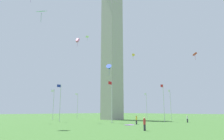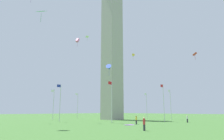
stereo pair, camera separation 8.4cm
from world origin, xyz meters
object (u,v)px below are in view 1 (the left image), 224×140
object	(u,v)px
flagpole_n	(60,101)
flagpole_ne	(112,100)
flagpole_nw	(53,103)
flagpole_se	(170,103)
person_red_shirt	(145,124)
person_white_shirt	(187,119)
flagpole_sw	(112,105)
kite_pink_box	(78,40)
flagpole_w	(77,104)
flagpole_s	(146,104)
flagpole_e	(164,101)
obelisk_monument	(112,47)
kite_blue_delta	(109,68)
picnic_blanket_near_first_person	(129,125)
kite_red_diamond	(195,54)
kite_green_diamond	(42,12)
person_yellow_shirt	(136,120)
kite_yellow_delta	(133,56)
kite_white_diamond	(87,37)

from	to	relation	value
flagpole_n	flagpole_ne	bearing A→B (deg)	112.50
flagpole_nw	flagpole_se	bearing A→B (deg)	135.00
flagpole_ne	person_red_shirt	size ratio (longest dim) A/B	5.04
person_white_shirt	flagpole_nw	bearing A→B (deg)	20.94
flagpole_sw	kite_pink_box	distance (m)	36.34
person_red_shirt	kite_pink_box	xyz separation A→B (m)	(-5.02, -23.11, 18.70)
flagpole_w	flagpole_sw	bearing A→B (deg)	157.50
flagpole_s	flagpole_w	bearing A→B (deg)	-45.00
flagpole_se	flagpole_sw	size ratio (longest dim) A/B	1.00
flagpole_e	flagpole_w	world-z (taller)	same
obelisk_monument	kite_blue_delta	world-z (taller)	obelisk_monument
flagpole_n	picnic_blanket_near_first_person	distance (m)	19.55
obelisk_monument	flagpole_w	bearing A→B (deg)	-89.82
flagpole_n	kite_blue_delta	bearing A→B (deg)	99.91
flagpole_sw	flagpole_nw	world-z (taller)	same
flagpole_sw	person_white_shirt	size ratio (longest dim) A/B	5.61
flagpole_w	person_red_shirt	distance (m)	49.97
flagpole_ne	flagpole_sw	world-z (taller)	same
picnic_blanket_near_first_person	kite_blue_delta	bearing A→B (deg)	-72.65
kite_red_diamond	kite_green_diamond	bearing A→B (deg)	-27.80
person_yellow_shirt	kite_red_diamond	xyz separation A→B (m)	(-10.53, 7.99, 13.65)
kite_yellow_delta	kite_pink_box	bearing A→B (deg)	-18.95
flagpole_se	kite_yellow_delta	size ratio (longest dim) A/B	5.27
flagpole_sw	flagpole_nw	size ratio (longest dim) A/B	1.00
flagpole_ne	person_yellow_shirt	world-z (taller)	flagpole_ne
flagpole_sw	kite_pink_box	world-z (taller)	kite_pink_box
flagpole_s	kite_yellow_delta	size ratio (longest dim) A/B	5.27
flagpole_nw	person_yellow_shirt	xyz separation A→B (m)	(-0.58, 31.19, -4.05)
flagpole_w	kite_blue_delta	bearing A→B (deg)	64.73
flagpole_nw	obelisk_monument	bearing A→B (deg)	135.12
obelisk_monument	kite_blue_delta	distance (m)	23.82
flagpole_sw	kite_blue_delta	bearing A→B (deg)	44.24
flagpole_se	kite_pink_box	distance (m)	33.25
flagpole_sw	flagpole_n	bearing A→B (deg)	22.50
person_red_shirt	person_white_shirt	distance (m)	22.78
flagpole_n	flagpole_nw	world-z (taller)	same
obelisk_monument	flagpole_se	distance (m)	24.99
flagpole_w	person_yellow_shirt	xyz separation A→B (m)	(11.92, 36.36, -4.05)
obelisk_monument	picnic_blanket_near_first_person	distance (m)	32.37
obelisk_monument	person_yellow_shirt	size ratio (longest dim) A/B	26.98
kite_yellow_delta	picnic_blanket_near_first_person	world-z (taller)	kite_yellow_delta
flagpole_ne	flagpole_w	xyz separation A→B (m)	(-12.50, -30.17, 0.00)
flagpole_se	flagpole_nw	size ratio (longest dim) A/B	1.00
kite_blue_delta	kite_pink_box	bearing A→B (deg)	-84.22
flagpole_sw	picnic_blanket_near_first_person	bearing A→B (deg)	49.66
kite_white_diamond	picnic_blanket_near_first_person	size ratio (longest dim) A/B	0.72
flagpole_n	person_red_shirt	bearing A→B (deg)	82.67
kite_blue_delta	kite_pink_box	distance (m)	13.14
flagpole_e	picnic_blanket_near_first_person	xyz separation A→B (m)	(13.87, 0.87, -4.88)
obelisk_monument	kite_white_diamond	distance (m)	10.76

